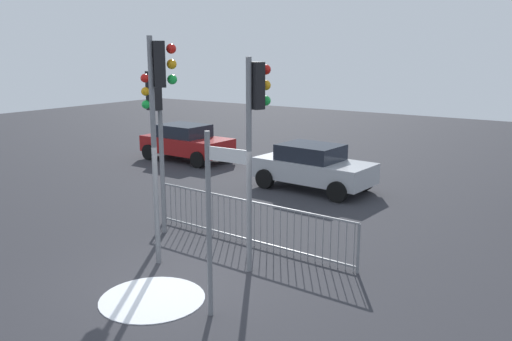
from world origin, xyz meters
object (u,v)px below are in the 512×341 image
at_px(traffic_light_foreground_left, 155,114).
at_px(car_red_trailing, 186,142).
at_px(direction_sign_post, 212,216).
at_px(car_silver_far, 313,166).
at_px(traffic_light_rear_right, 159,100).
at_px(traffic_light_mid_left, 255,117).

relative_size(traffic_light_foreground_left, car_red_trailing, 1.06).
height_order(direction_sign_post, car_silver_far, direction_sign_post).
distance_m(traffic_light_rear_right, direction_sign_post, 3.16).
distance_m(traffic_light_mid_left, car_red_trailing, 11.93).
relative_size(traffic_light_mid_left, car_silver_far, 1.11).
height_order(traffic_light_rear_right, traffic_light_foreground_left, traffic_light_rear_right).
bearing_deg(traffic_light_rear_right, traffic_light_foreground_left, 177.11).
xyz_separation_m(traffic_light_rear_right, car_silver_far, (-0.38, 7.24, -2.68)).
height_order(traffic_light_foreground_left, direction_sign_post, traffic_light_foreground_left).
xyz_separation_m(traffic_light_rear_right, traffic_light_foreground_left, (-1.39, 1.26, -0.47)).
xyz_separation_m(traffic_light_foreground_left, direction_sign_post, (3.74, -2.53, -1.20)).
bearing_deg(car_silver_far, car_red_trailing, 172.54).
bearing_deg(car_red_trailing, direction_sign_post, -45.02).
bearing_deg(direction_sign_post, car_silver_far, 105.81).
xyz_separation_m(traffic_light_mid_left, car_red_trailing, (-8.77, 7.73, -2.39)).
bearing_deg(car_silver_far, traffic_light_mid_left, -68.01).
xyz_separation_m(traffic_light_foreground_left, car_red_trailing, (-5.58, 7.25, -2.21)).
height_order(traffic_light_rear_right, traffic_light_mid_left, traffic_light_rear_right).
bearing_deg(direction_sign_post, traffic_light_mid_left, 103.20).
relative_size(traffic_light_rear_right, car_red_trailing, 1.23).
bearing_deg(traffic_light_foreground_left, car_red_trailing, -48.92).
xyz_separation_m(traffic_light_rear_right, traffic_light_mid_left, (1.80, 0.77, -0.28)).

